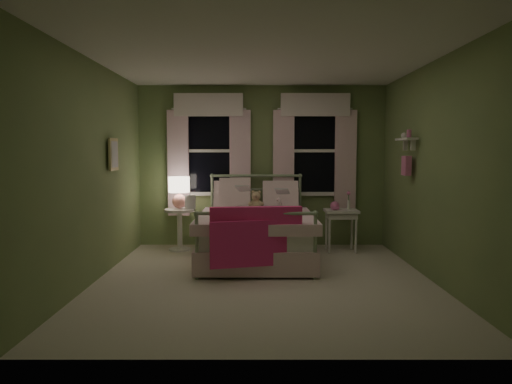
{
  "coord_description": "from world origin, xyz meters",
  "views": [
    {
      "loc": [
        -0.09,
        -5.34,
        1.53
      ],
      "look_at": [
        -0.09,
        0.69,
        1.0
      ],
      "focal_mm": 32.0,
      "sensor_mm": 36.0,
      "label": 1
    }
  ],
  "objects_px": {
    "child_right": "(275,192)",
    "nightstand_right": "(341,216)",
    "child_left": "(237,193)",
    "nightstand_left": "(180,224)",
    "table_lamp": "(179,189)",
    "bed": "(256,234)",
    "teddy_bear": "(256,202)"
  },
  "relations": [
    {
      "from": "bed",
      "to": "nightstand_left",
      "type": "relative_size",
      "value": 3.13
    },
    {
      "from": "bed",
      "to": "child_right",
      "type": "xyz_separation_m",
      "value": [
        0.29,
        0.43,
        0.56
      ]
    },
    {
      "from": "child_left",
      "to": "child_right",
      "type": "bearing_deg",
      "value": 171.12
    },
    {
      "from": "bed",
      "to": "child_right",
      "type": "relative_size",
      "value": 2.77
    },
    {
      "from": "bed",
      "to": "nightstand_right",
      "type": "relative_size",
      "value": 3.18
    },
    {
      "from": "child_right",
      "to": "child_left",
      "type": "bearing_deg",
      "value": 25.82
    },
    {
      "from": "child_left",
      "to": "table_lamp",
      "type": "relative_size",
      "value": 1.44
    },
    {
      "from": "teddy_bear",
      "to": "table_lamp",
      "type": "distance_m",
      "value": 1.25
    },
    {
      "from": "child_right",
      "to": "nightstand_right",
      "type": "distance_m",
      "value": 1.1
    },
    {
      "from": "table_lamp",
      "to": "bed",
      "type": "bearing_deg",
      "value": -28.46
    },
    {
      "from": "teddy_bear",
      "to": "table_lamp",
      "type": "height_order",
      "value": "table_lamp"
    },
    {
      "from": "teddy_bear",
      "to": "nightstand_left",
      "type": "bearing_deg",
      "value": 162.84
    },
    {
      "from": "child_right",
      "to": "teddy_bear",
      "type": "height_order",
      "value": "child_right"
    },
    {
      "from": "bed",
      "to": "nightstand_right",
      "type": "distance_m",
      "value": 1.43
    },
    {
      "from": "child_left",
      "to": "table_lamp",
      "type": "distance_m",
      "value": 0.93
    },
    {
      "from": "bed",
      "to": "teddy_bear",
      "type": "relative_size",
      "value": 6.51
    },
    {
      "from": "child_right",
      "to": "nightstand_right",
      "type": "xyz_separation_m",
      "value": [
        1.03,
        0.12,
        -0.39
      ]
    },
    {
      "from": "nightstand_left",
      "to": "nightstand_right",
      "type": "xyz_separation_m",
      "value": [
        2.5,
        -0.09,
        0.13
      ]
    },
    {
      "from": "bed",
      "to": "table_lamp",
      "type": "bearing_deg",
      "value": 151.54
    },
    {
      "from": "teddy_bear",
      "to": "nightstand_left",
      "type": "height_order",
      "value": "teddy_bear"
    },
    {
      "from": "child_left",
      "to": "nightstand_left",
      "type": "xyz_separation_m",
      "value": [
        -0.91,
        0.21,
        -0.5
      ]
    },
    {
      "from": "teddy_bear",
      "to": "child_left",
      "type": "bearing_deg",
      "value": 150.5
    },
    {
      "from": "child_right",
      "to": "teddy_bear",
      "type": "bearing_deg",
      "value": 55.31
    },
    {
      "from": "table_lamp",
      "to": "nightstand_right",
      "type": "relative_size",
      "value": 0.76
    },
    {
      "from": "bed",
      "to": "nightstand_left",
      "type": "height_order",
      "value": "bed"
    },
    {
      "from": "nightstand_left",
      "to": "nightstand_right",
      "type": "bearing_deg",
      "value": -2.05
    },
    {
      "from": "child_right",
      "to": "nightstand_left",
      "type": "xyz_separation_m",
      "value": [
        -1.47,
        0.21,
        -0.52
      ]
    },
    {
      "from": "nightstand_right",
      "to": "child_right",
      "type": "bearing_deg",
      "value": -173.37
    },
    {
      "from": "table_lamp",
      "to": "nightstand_right",
      "type": "xyz_separation_m",
      "value": [
        2.5,
        -0.09,
        -0.4
      ]
    },
    {
      "from": "child_left",
      "to": "teddy_bear",
      "type": "xyz_separation_m",
      "value": [
        0.28,
        -0.16,
        -0.13
      ]
    },
    {
      "from": "nightstand_left",
      "to": "table_lamp",
      "type": "height_order",
      "value": "table_lamp"
    },
    {
      "from": "child_right",
      "to": "nightstand_right",
      "type": "height_order",
      "value": "child_right"
    }
  ]
}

